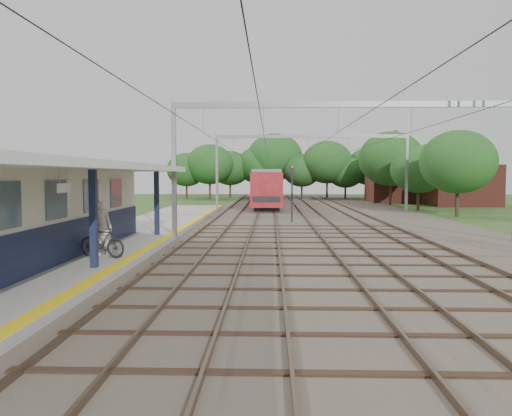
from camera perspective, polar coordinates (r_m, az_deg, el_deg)
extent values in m
plane|color=#2D4C1E|center=(10.54, 2.39, -14.82)|extent=(160.00, 160.00, 0.00)
cube|color=#473D33|center=(40.34, 7.58, -0.99)|extent=(18.00, 90.00, 0.10)
cube|color=gray|center=(25.30, -15.28, -3.61)|extent=(5.00, 52.00, 0.35)
cube|color=yellow|center=(24.71, -10.28, -3.29)|extent=(0.45, 52.00, 0.01)
cube|color=beige|center=(19.17, -25.54, -0.53)|extent=(3.20, 18.00, 3.40)
cube|color=#111837|center=(18.58, -20.99, -3.63)|extent=(0.06, 18.00, 1.40)
cube|color=slate|center=(18.45, -21.07, 0.99)|extent=(0.05, 16.00, 1.30)
cube|color=#111837|center=(17.06, -18.08, -1.17)|extent=(0.22, 0.22, 3.20)
cube|color=#111837|center=(25.69, -11.28, 0.54)|extent=(0.22, 0.22, 3.20)
cube|color=silver|center=(17.74, -24.00, 4.44)|extent=(6.40, 20.00, 0.24)
cube|color=white|center=(15.18, -21.07, 2.15)|extent=(0.06, 0.85, 0.26)
cube|color=brown|center=(40.32, -4.12, -0.79)|extent=(0.07, 88.00, 0.15)
cube|color=brown|center=(40.20, -2.08, -0.79)|extent=(0.07, 88.00, 0.15)
cube|color=brown|center=(40.13, 0.15, -0.80)|extent=(0.07, 88.00, 0.15)
cube|color=brown|center=(40.12, 2.20, -0.80)|extent=(0.07, 88.00, 0.15)
cube|color=brown|center=(40.20, 5.43, -0.81)|extent=(0.07, 88.00, 0.15)
cube|color=brown|center=(40.32, 7.46, -0.81)|extent=(0.07, 88.00, 0.15)
cube|color=brown|center=(40.59, 10.51, -0.81)|extent=(0.07, 88.00, 0.15)
cube|color=brown|center=(40.84, 12.50, -0.81)|extent=(0.07, 88.00, 0.15)
cube|color=gray|center=(25.46, -9.35, 4.02)|extent=(0.22, 0.22, 7.00)
cube|color=gray|center=(25.49, 10.08, 11.57)|extent=(17.00, 0.20, 0.30)
cube|color=gray|center=(45.25, -4.48, 3.92)|extent=(0.22, 0.22, 7.00)
cube|color=gray|center=(46.60, 16.83, 3.76)|extent=(0.22, 0.22, 7.00)
cube|color=gray|center=(45.27, 6.37, 8.15)|extent=(17.00, 0.20, 0.30)
cylinder|color=black|center=(40.19, -3.13, 6.80)|extent=(0.02, 88.00, 0.02)
cylinder|color=black|center=(40.05, 1.18, 6.81)|extent=(0.02, 88.00, 0.02)
cylinder|color=black|center=(40.19, 6.50, 6.78)|extent=(0.02, 88.00, 0.02)
cylinder|color=black|center=(40.64, 11.60, 6.69)|extent=(0.02, 88.00, 0.02)
cylinder|color=#382619|center=(71.70, -6.21, 2.19)|extent=(0.28, 0.28, 2.88)
ellipsoid|color=#1B491A|center=(71.69, -6.23, 5.01)|extent=(6.72, 6.72, 5.76)
cylinder|color=#382619|center=(73.12, -1.33, 2.10)|extent=(0.28, 0.28, 2.52)
ellipsoid|color=#1B491A|center=(73.10, -1.33, 4.52)|extent=(5.88, 5.88, 5.04)
cylinder|color=#382619|center=(70.04, 3.45, 2.32)|extent=(0.28, 0.28, 3.24)
ellipsoid|color=#1B491A|center=(70.06, 3.47, 5.56)|extent=(7.56, 7.56, 6.48)
cylinder|color=#382619|center=(72.48, 8.16, 2.12)|extent=(0.28, 0.28, 2.70)
ellipsoid|color=#1B491A|center=(72.46, 8.18, 4.73)|extent=(6.30, 6.30, 5.40)
cylinder|color=#382619|center=(50.21, 18.65, 1.16)|extent=(0.28, 0.28, 2.52)
ellipsoid|color=#1B491A|center=(50.18, 18.72, 4.67)|extent=(5.88, 5.88, 5.04)
cylinder|color=#382619|center=(65.78, 15.02, 1.95)|extent=(0.28, 0.28, 2.88)
ellipsoid|color=#1B491A|center=(65.77, 15.07, 5.02)|extent=(6.72, 6.72, 5.76)
cube|color=brown|center=(59.85, 22.40, 2.41)|extent=(7.00, 6.00, 4.50)
cube|color=maroon|center=(59.88, 22.48, 5.42)|extent=(4.99, 6.12, 4.99)
cube|color=brown|center=(64.06, 16.31, 2.83)|extent=(8.00, 6.00, 5.00)
cube|color=maroon|center=(64.10, 16.37, 5.87)|extent=(5.52, 6.12, 5.52)
imported|color=silver|center=(19.55, -17.11, -2.23)|extent=(0.83, 0.63, 2.05)
imported|color=black|center=(19.14, -17.20, -3.70)|extent=(2.01, 1.14, 1.16)
cube|color=black|center=(51.92, 1.30, 0.39)|extent=(2.28, 16.26, 0.44)
cube|color=maroon|center=(51.85, 1.30, 2.35)|extent=(2.85, 17.67, 3.08)
cube|color=black|center=(51.84, 1.30, 2.70)|extent=(2.89, 16.26, 0.88)
cube|color=slate|center=(51.84, 1.30, 4.19)|extent=(2.62, 17.67, 0.28)
cube|color=black|center=(70.18, 1.41, 1.27)|extent=(2.28, 16.26, 0.44)
cube|color=maroon|center=(70.12, 1.41, 2.71)|extent=(2.85, 17.67, 3.08)
cube|color=black|center=(70.12, 1.41, 2.97)|extent=(2.89, 16.26, 0.88)
cube|color=slate|center=(70.11, 1.41, 4.07)|extent=(2.62, 17.67, 0.28)
cylinder|color=black|center=(34.96, 4.13, 1.28)|extent=(0.13, 0.13, 3.71)
cube|color=black|center=(34.94, 4.15, 4.49)|extent=(0.29, 0.19, 0.51)
sphere|color=red|center=(34.84, 4.16, 4.73)|extent=(0.13, 0.13, 0.13)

